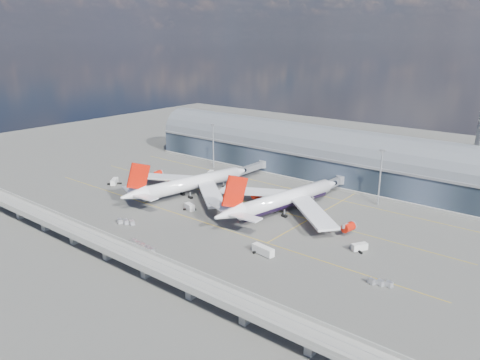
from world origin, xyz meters
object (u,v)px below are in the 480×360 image
Objects in this scene: service_truck_5 at (210,173)px; cargo_train_2 at (380,283)px; cargo_train_1 at (143,246)px; cargo_train_0 at (126,222)px; floodlight_mast_left at (213,145)px; service_truck_0 at (114,182)px; airliner_left at (189,184)px; floodlight_mast_right at (380,176)px; service_truck_3 at (359,247)px; service_truck_2 at (263,250)px; service_truck_1 at (190,207)px; airliner_right at (283,200)px; service_truck_4 at (301,205)px.

service_truck_5 reaches higher than cargo_train_2.
cargo_train_0 is at bearing 60.96° from cargo_train_1.
service_truck_0 is (-18.06, -56.26, -12.08)m from floodlight_mast_left.
floodlight_mast_right is at bearing 41.21° from airliner_left.
service_truck_3 reaches higher than service_truck_5.
service_truck_2 is at bearing -39.46° from floodlight_mast_left.
service_truck_0 is 0.93× the size of cargo_train_2.
service_truck_0 is 1.23× the size of service_truck_1.
service_truck_0 is at bearing -107.80° from floodlight_mast_left.
service_truck_1 reaches higher than service_truck_0.
service_truck_2 is 1.54× the size of service_truck_5.
floodlight_mast_left is at bearing 163.71° from airliner_right.
airliner_left reaches higher than service_truck_1.
service_truck_0 reaches higher than cargo_train_1.
floodlight_mast_right reaches higher than service_truck_4.
airliner_right is 65.99m from cargo_train_0.
airliner_right is (47.57, 8.79, -0.21)m from airliner_left.
service_truck_5 is 0.69× the size of cargo_train_0.
service_truck_1 is at bearing -135.76° from airliner_right.
airliner_left is at bearing 27.44° from cargo_train_0.
airliner_right is 66.95m from service_truck_5.
service_truck_3 is (75.53, 9.14, -0.14)m from service_truck_1.
service_truck_4 is at bearing 179.96° from service_truck_3.
cargo_train_0 reaches higher than cargo_train_1.
service_truck_3 is (14.41, -49.70, -12.22)m from floodlight_mast_right.
cargo_train_1 is 82.31m from cargo_train_2.
service_truck_2 is at bearing -57.51° from cargo_train_0.
airliner_left is 20.23m from service_truck_1.
service_truck_5 is 0.44× the size of cargo_train_1.
service_truck_4 is (-39.00, 24.12, -0.05)m from service_truck_3.
cargo_train_2 is at bearing -79.20° from service_truck_1.
service_truck_1 reaches higher than cargo_train_2.
service_truck_1 is 54.05m from service_truck_5.
service_truck_4 is at bearing -18.73° from floodlight_mast_left.
cargo_train_0 is (-59.81, -12.55, -0.67)m from service_truck_2.
airliner_left is 44.63m from service_truck_0.
airliner_left reaches higher than cargo_train_1.
service_truck_4 is 0.39× the size of cargo_train_1.
service_truck_1 is at bearing -82.76° from service_truck_5.
service_truck_3 is at bearing -7.55° from airliner_right.
service_truck_2 is at bearing -62.27° from cargo_train_1.
service_truck_3 is at bearing -50.14° from service_truck_4.
service_truck_5 reaches higher than cargo_train_0.
service_truck_2 is 50.24m from service_truck_4.
service_truck_3 is 92.19m from cargo_train_0.
airliner_right reaches higher than service_truck_1.
airliner_right is at bearing -26.56° from floodlight_mast_left.
cargo_train_0 reaches higher than cargo_train_2.
cargo_train_2 is (105.15, -23.27, -5.33)m from airliner_left.
airliner_left is 70.98m from service_truck_2.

